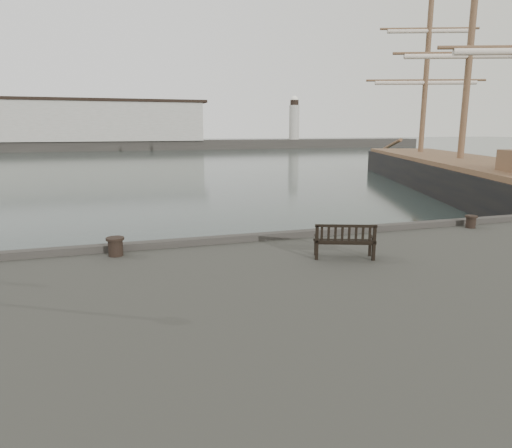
{
  "coord_description": "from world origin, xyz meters",
  "views": [
    {
      "loc": [
        -4.46,
        -11.99,
        4.64
      ],
      "look_at": [
        -0.83,
        -0.5,
        2.1
      ],
      "focal_mm": 32.0,
      "sensor_mm": 36.0,
      "label": 1
    }
  ],
  "objects_px": {
    "bollard_left": "(116,247)",
    "bench": "(344,247)",
    "bollard_right": "(471,222)",
    "tall_ship_main": "(458,180)"
  },
  "relations": [
    {
      "from": "bollard_left",
      "to": "bench",
      "type": "bearing_deg",
      "value": -19.5
    },
    {
      "from": "bollard_right",
      "to": "bench",
      "type": "bearing_deg",
      "value": -161.22
    },
    {
      "from": "tall_ship_main",
      "to": "bench",
      "type": "bearing_deg",
      "value": -116.49
    },
    {
      "from": "bollard_left",
      "to": "tall_ship_main",
      "type": "distance_m",
      "value": 31.03
    },
    {
      "from": "bollard_right",
      "to": "tall_ship_main",
      "type": "bearing_deg",
      "value": 49.66
    },
    {
      "from": "tall_ship_main",
      "to": "bollard_left",
      "type": "bearing_deg",
      "value": -125.72
    },
    {
      "from": "bench",
      "to": "tall_ship_main",
      "type": "distance_m",
      "value": 28.11
    },
    {
      "from": "bench",
      "to": "bollard_left",
      "type": "distance_m",
      "value": 5.58
    },
    {
      "from": "bench",
      "to": "bollard_left",
      "type": "xyz_separation_m",
      "value": [
        -5.26,
        1.86,
        -0.03
      ]
    },
    {
      "from": "bench",
      "to": "bollard_left",
      "type": "relative_size",
      "value": 3.31
    }
  ]
}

